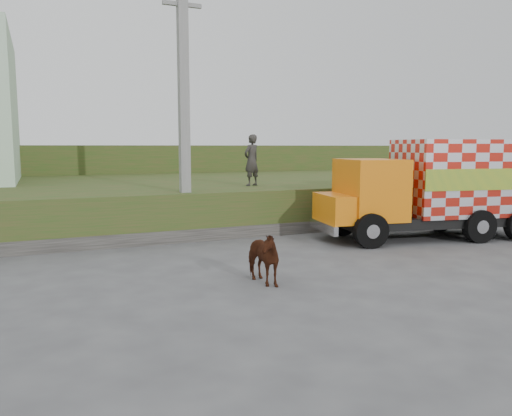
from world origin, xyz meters
name	(u,v)px	position (x,y,z in m)	size (l,w,h in m)	color
ground	(277,268)	(0.00, 0.00, 0.00)	(120.00, 120.00, 0.00)	#474749
embankment	(174,198)	(0.00, 10.00, 0.75)	(40.00, 12.00, 1.50)	#2B501A
embankment_far	(127,169)	(0.00, 22.00, 1.50)	(40.00, 12.00, 3.00)	#2B501A
retaining_strip	(158,237)	(-2.00, 4.20, 0.20)	(16.00, 0.50, 0.40)	#595651
utility_pole	(184,110)	(-1.00, 4.60, 4.08)	(1.20, 0.30, 8.00)	gray
cargo_truck	(439,188)	(6.53, 1.61, 1.62)	(7.36, 3.52, 3.15)	black
cow	(260,257)	(-0.96, -1.09, 0.58)	(0.63, 1.38, 1.17)	#38120E
pedestrian	(252,160)	(1.96, 6.20, 2.44)	(0.68, 0.45, 1.88)	#322E2C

